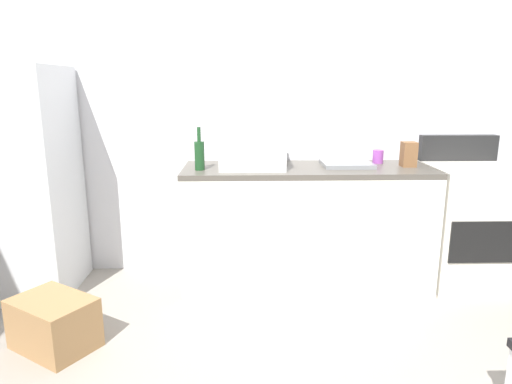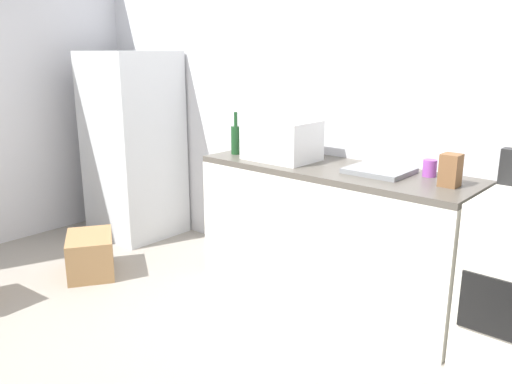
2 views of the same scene
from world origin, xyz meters
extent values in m
plane|color=gray|center=(0.00, 0.00, 0.00)|extent=(6.00, 6.00, 0.00)
cube|color=silver|center=(0.00, 1.55, 1.30)|extent=(5.00, 0.10, 2.60)
cube|color=silver|center=(0.30, 1.20, 0.43)|extent=(1.80, 0.60, 0.86)
cube|color=#4C473F|center=(0.30, 1.20, 0.88)|extent=(1.80, 0.60, 0.04)
cube|color=silver|center=(-1.75, 1.15, 0.81)|extent=(0.68, 0.66, 1.61)
cube|color=silver|center=(1.52, 1.20, 0.45)|extent=(0.60, 0.60, 0.90)
cube|color=black|center=(1.52, 0.90, 0.42)|extent=(0.52, 0.02, 0.30)
cube|color=black|center=(1.52, 1.46, 1.00)|extent=(0.60, 0.08, 0.20)
cube|color=white|center=(-0.10, 1.16, 1.04)|extent=(0.46, 0.34, 0.27)
cube|color=slate|center=(0.59, 1.24, 0.92)|extent=(0.36, 0.32, 0.03)
cylinder|color=#193F1E|center=(-0.47, 1.10, 1.00)|extent=(0.07, 0.07, 0.20)
cylinder|color=#193F1E|center=(-0.47, 1.10, 1.15)|extent=(0.03, 0.03, 0.10)
cylinder|color=purple|center=(0.86, 1.35, 0.95)|extent=(0.08, 0.08, 0.10)
cube|color=brown|center=(1.04, 1.20, 0.99)|extent=(0.10, 0.10, 0.18)
cube|color=olive|center=(-1.26, 0.35, 0.15)|extent=(0.56, 0.52, 0.30)
camera|label=1|loc=(-0.16, -2.05, 1.49)|focal=31.97mm
camera|label=2|loc=(2.06, -1.59, 1.63)|focal=36.79mm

